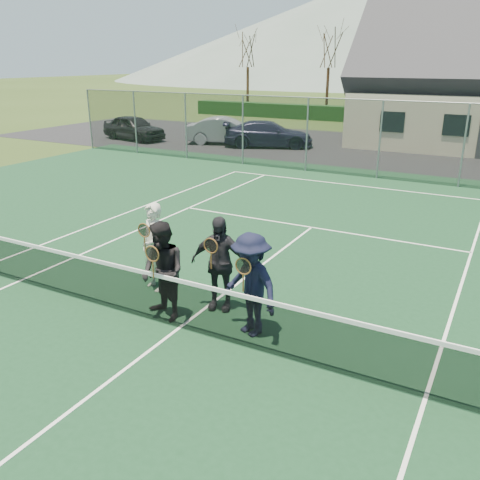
{
  "coord_description": "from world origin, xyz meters",
  "views": [
    {
      "loc": [
        4.66,
        -6.37,
        4.44
      ],
      "look_at": [
        0.39,
        1.5,
        1.25
      ],
      "focal_mm": 38.0,
      "sensor_mm": 36.0,
      "label": 1
    }
  ],
  "objects": [
    {
      "name": "tree_b",
      "position": [
        -9.0,
        33.0,
        5.79
      ],
      "size": [
        3.2,
        3.2,
        7.77
      ],
      "color": "#331D12",
      "rests_on": "ground"
    },
    {
      "name": "court_markings",
      "position": [
        0.0,
        0.0,
        0.02
      ],
      "size": [
        11.03,
        23.83,
        0.01
      ],
      "color": "white",
      "rests_on": "court_surface"
    },
    {
      "name": "player_c",
      "position": [
        0.21,
        1.01,
        0.92
      ],
      "size": [
        1.13,
        0.7,
        1.8
      ],
      "color": "black",
      "rests_on": "court_surface"
    },
    {
      "name": "hedge_row",
      "position": [
        0.0,
        32.0,
        0.55
      ],
      "size": [
        40.0,
        1.2,
        1.1
      ],
      "primitive_type": "cube",
      "color": "black",
      "rests_on": "ground"
    },
    {
      "name": "player_b",
      "position": [
        -0.45,
        0.21,
        0.92
      ],
      "size": [
        1.06,
        0.94,
        1.8
      ],
      "color": "black",
      "rests_on": "court_surface"
    },
    {
      "name": "hill_west",
      "position": [
        -25.0,
        95.0,
        9.0
      ],
      "size": [
        110.0,
        110.0,
        18.0
      ],
      "primitive_type": "cone",
      "color": "slate",
      "rests_on": "ground"
    },
    {
      "name": "perimeter_fence",
      "position": [
        0.0,
        13.5,
        1.52
      ],
      "size": [
        30.07,
        0.07,
        3.02
      ],
      "color": "slate",
      "rests_on": "ground"
    },
    {
      "name": "tree_a",
      "position": [
        -16.0,
        33.0,
        5.79
      ],
      "size": [
        3.2,
        3.2,
        7.77
      ],
      "color": "#382214",
      "rests_on": "ground"
    },
    {
      "name": "car_b",
      "position": [
        -9.57,
        18.25,
        0.72
      ],
      "size": [
        4.62,
        2.95,
        1.44
      ],
      "primitive_type": "imported",
      "rotation": [
        0.0,
        0.0,
        1.93
      ],
      "color": "gray",
      "rests_on": "ground"
    },
    {
      "name": "player_d",
      "position": [
        1.16,
        0.46,
        0.92
      ],
      "size": [
        1.33,
        1.05,
        1.8
      ],
      "color": "black",
      "rests_on": "court_surface"
    },
    {
      "name": "court_surface",
      "position": [
        0.0,
        0.0,
        0.01
      ],
      "size": [
        30.0,
        30.0,
        0.02
      ],
      "primitive_type": "cube",
      "color": "#14381E",
      "rests_on": "ground"
    },
    {
      "name": "car_a",
      "position": [
        -15.06,
        16.97,
        0.71
      ],
      "size": [
        4.39,
        2.45,
        1.41
      ],
      "primitive_type": "imported",
      "rotation": [
        0.0,
        0.0,
        1.37
      ],
      "color": "black",
      "rests_on": "ground"
    },
    {
      "name": "ground",
      "position": [
        0.0,
        20.0,
        0.0
      ],
      "size": [
        220.0,
        220.0,
        0.0
      ],
      "primitive_type": "plane",
      "color": "#2D4117",
      "rests_on": "ground"
    },
    {
      "name": "tarmac_carpark",
      "position": [
        -4.0,
        20.0,
        0.01
      ],
      "size": [
        40.0,
        12.0,
        0.01
      ],
      "primitive_type": "cube",
      "color": "black",
      "rests_on": "ground"
    },
    {
      "name": "tennis_net",
      "position": [
        0.0,
        0.0,
        0.54
      ],
      "size": [
        11.68,
        0.08,
        1.1
      ],
      "color": "slate",
      "rests_on": "ground"
    },
    {
      "name": "car_c",
      "position": [
        -7.08,
        18.41,
        0.68
      ],
      "size": [
        5.09,
        3.59,
        1.37
      ],
      "primitive_type": "imported",
      "rotation": [
        0.0,
        0.0,
        1.97
      ],
      "color": "black",
      "rests_on": "ground"
    },
    {
      "name": "player_a",
      "position": [
        -1.36,
        1.13,
        0.92
      ],
      "size": [
        0.76,
        0.63,
        1.8
      ],
      "color": "beige",
      "rests_on": "court_surface"
    }
  ]
}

